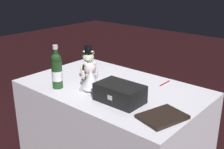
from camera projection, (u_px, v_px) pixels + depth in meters
reception_table at (112, 130)px, 2.36m from camera, size 1.44×0.90×0.79m
teddy_bear_groom at (88, 65)px, 2.37m from camera, size 0.13×0.13×0.28m
teddy_bear_bride at (91, 79)px, 2.12m from camera, size 0.23×0.22×0.22m
champagne_bottle at (57, 70)px, 2.16m from camera, size 0.08×0.08×0.34m
signing_pen at (165, 83)px, 2.29m from camera, size 0.01×0.15×0.01m
gift_case_black at (120, 93)px, 1.95m from camera, size 0.33×0.21×0.13m
guestbook at (162, 117)px, 1.73m from camera, size 0.27×0.32×0.02m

